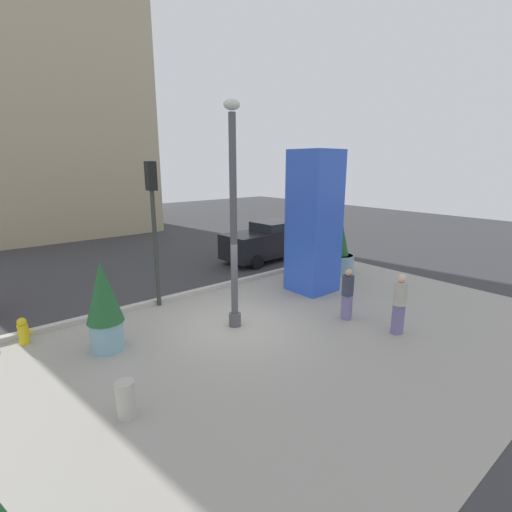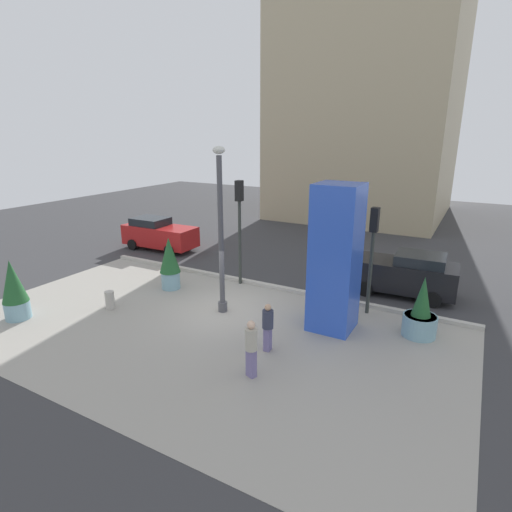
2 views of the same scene
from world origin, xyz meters
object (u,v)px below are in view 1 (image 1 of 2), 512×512
(lamp_post, at_px, (234,223))
(potted_plant_by_pillar, at_px, (341,255))
(art_pillar_blue, at_px, (314,223))
(potted_plant_near_left, at_px, (104,305))
(concrete_bollard, at_px, (126,400))
(pedestrian_by_curb, at_px, (347,292))
(fire_hydrant, at_px, (23,331))
(traffic_light_far_side, at_px, (293,210))
(traffic_light_corner, at_px, (153,212))
(pedestrian_crossing, at_px, (400,301))
(car_curb_west, at_px, (266,241))

(lamp_post, bearing_deg, potted_plant_by_pillar, 12.87)
(art_pillar_blue, relative_size, potted_plant_near_left, 2.19)
(concrete_bollard, height_order, pedestrian_by_curb, pedestrian_by_curb)
(art_pillar_blue, relative_size, fire_hydrant, 6.93)
(pedestrian_by_curb, bearing_deg, traffic_light_far_side, 64.89)
(potted_plant_near_left, height_order, fire_hydrant, potted_plant_near_left)
(potted_plant_near_left, relative_size, fire_hydrant, 3.17)
(art_pillar_blue, bearing_deg, lamp_post, -169.69)
(potted_plant_near_left, bearing_deg, fire_hydrant, 132.54)
(traffic_light_far_side, bearing_deg, potted_plant_by_pillar, -26.09)
(fire_hydrant, bearing_deg, concrete_bollard, -78.28)
(lamp_post, height_order, concrete_bollard, lamp_post)
(potted_plant_by_pillar, distance_m, fire_hydrant, 12.16)
(traffic_light_corner, xyz_separation_m, pedestrian_crossing, (4.22, -6.37, -2.21))
(traffic_light_far_side, relative_size, car_curb_west, 0.94)
(lamp_post, relative_size, art_pillar_blue, 1.22)
(art_pillar_blue, distance_m, potted_plant_by_pillar, 3.49)
(traffic_light_corner, bearing_deg, potted_plant_near_left, -139.39)
(art_pillar_blue, xyz_separation_m, traffic_light_corner, (-5.22, 2.23, 0.60))
(traffic_light_corner, bearing_deg, pedestrian_by_curb, -50.66)
(lamp_post, xyz_separation_m, traffic_light_far_side, (5.03, 2.62, -0.24))
(lamp_post, bearing_deg, art_pillar_blue, 10.31)
(car_curb_west, bearing_deg, fire_hydrant, -166.45)
(fire_hydrant, xyz_separation_m, pedestrian_by_curb, (7.97, -4.51, 0.53))
(concrete_bollard, relative_size, pedestrian_crossing, 0.42)
(art_pillar_blue, relative_size, traffic_light_far_side, 1.24)
(concrete_bollard, xyz_separation_m, traffic_light_corner, (3.06, 5.00, 2.83))
(concrete_bollard, bearing_deg, lamp_post, 26.32)
(traffic_light_corner, bearing_deg, pedestrian_crossing, -56.44)
(traffic_light_corner, bearing_deg, art_pillar_blue, -23.09)
(lamp_post, height_order, fire_hydrant, lamp_post)
(potted_plant_by_pillar, bearing_deg, concrete_bollard, -161.97)
(car_curb_west, distance_m, pedestrian_crossing, 9.08)
(potted_plant_by_pillar, bearing_deg, potted_plant_near_left, -176.23)
(art_pillar_blue, height_order, potted_plant_near_left, art_pillar_blue)
(art_pillar_blue, relative_size, potted_plant_by_pillar, 2.39)
(traffic_light_far_side, bearing_deg, pedestrian_crossing, -106.75)
(potted_plant_near_left, relative_size, concrete_bollard, 3.17)
(lamp_post, height_order, potted_plant_near_left, lamp_post)
(potted_plant_by_pillar, distance_m, pedestrian_crossing, 6.31)
(potted_plant_by_pillar, relative_size, pedestrian_by_curb, 1.34)
(pedestrian_crossing, bearing_deg, pedestrian_by_curb, 100.13)
(lamp_post, xyz_separation_m, pedestrian_crossing, (3.22, -3.37, -2.10))
(lamp_post, xyz_separation_m, car_curb_west, (5.88, 5.32, -2.14))
(potted_plant_near_left, distance_m, traffic_light_far_side, 8.76)
(pedestrian_crossing, distance_m, pedestrian_by_curb, 1.58)
(potted_plant_by_pillar, bearing_deg, art_pillar_blue, -163.43)
(traffic_light_far_side, bearing_deg, car_curb_west, 72.44)
(potted_plant_by_pillar, xyz_separation_m, traffic_light_far_side, (-2.05, 1.01, 2.06))
(fire_hydrant, relative_size, car_curb_west, 0.17)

